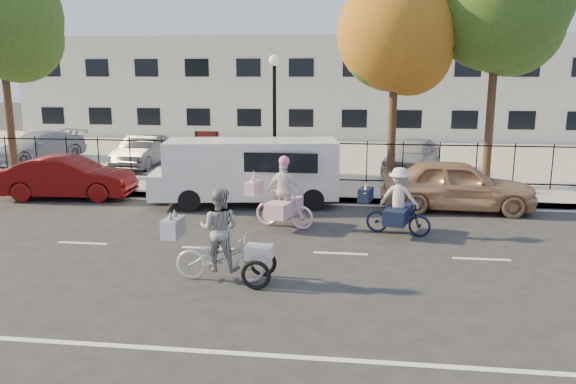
# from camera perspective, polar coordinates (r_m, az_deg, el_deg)

# --- Properties ---
(ground) EXTENTS (120.00, 120.00, 0.00)m
(ground) POSITION_cam_1_polar(r_m,az_deg,el_deg) (12.89, -8.15, -5.69)
(ground) COLOR #333334
(road_markings) EXTENTS (60.00, 9.52, 0.01)m
(road_markings) POSITION_cam_1_polar(r_m,az_deg,el_deg) (12.88, -8.15, -5.67)
(road_markings) COLOR silver
(road_markings) RESTS_ON ground
(curb) EXTENTS (60.00, 0.10, 0.15)m
(curb) POSITION_cam_1_polar(r_m,az_deg,el_deg) (17.62, -3.81, -0.54)
(curb) COLOR #A8A399
(curb) RESTS_ON ground
(sidewalk) EXTENTS (60.00, 2.20, 0.15)m
(sidewalk) POSITION_cam_1_polar(r_m,az_deg,el_deg) (18.62, -3.19, 0.15)
(sidewalk) COLOR #A8A399
(sidewalk) RESTS_ON ground
(parking_lot) EXTENTS (60.00, 15.60, 0.15)m
(parking_lot) POSITION_cam_1_polar(r_m,az_deg,el_deg) (27.30, 0.22, 3.94)
(parking_lot) COLOR #A8A399
(parking_lot) RESTS_ON ground
(iron_fence) EXTENTS (58.00, 0.06, 1.50)m
(iron_fence) POSITION_cam_1_polar(r_m,az_deg,el_deg) (19.54, -2.63, 3.17)
(iron_fence) COLOR black
(iron_fence) RESTS_ON sidewalk
(building) EXTENTS (34.00, 10.00, 6.00)m
(building) POSITION_cam_1_polar(r_m,az_deg,el_deg) (36.98, 2.18, 10.58)
(building) COLOR silver
(building) RESTS_ON ground
(lamppost) EXTENTS (0.36, 0.36, 4.33)m
(lamppost) POSITION_cam_1_polar(r_m,az_deg,el_deg) (18.85, -1.39, 9.62)
(lamppost) COLOR black
(lamppost) RESTS_ON sidewalk
(street_sign) EXTENTS (0.85, 0.06, 1.80)m
(street_sign) POSITION_cam_1_polar(r_m,az_deg,el_deg) (19.49, -8.23, 4.57)
(street_sign) COLOR black
(street_sign) RESTS_ON sidewalk
(zebra_trike) EXTENTS (2.11, 0.81, 1.81)m
(zebra_trike) POSITION_cam_1_polar(r_m,az_deg,el_deg) (10.71, -6.92, -5.40)
(zebra_trike) COLOR silver
(zebra_trike) RESTS_ON ground
(unicorn_bike) EXTENTS (1.89, 1.36, 1.86)m
(unicorn_bike) POSITION_cam_1_polar(r_m,az_deg,el_deg) (14.29, -0.51, -0.95)
(unicorn_bike) COLOR #EAB2CC
(unicorn_bike) RESTS_ON ground
(bull_bike) EXTENTS (1.85, 1.30, 1.67)m
(bull_bike) POSITION_cam_1_polar(r_m,az_deg,el_deg) (13.95, 11.07, -1.60)
(bull_bike) COLOR black
(bull_bike) RESTS_ON ground
(white_van) EXTENTS (5.74, 2.64, 1.95)m
(white_van) POSITION_cam_1_polar(r_m,az_deg,el_deg) (16.80, -4.03, 2.32)
(white_van) COLOR white
(white_van) RESTS_ON ground
(red_sedan) EXTENTS (4.18, 1.79, 1.34)m
(red_sedan) POSITION_cam_1_polar(r_m,az_deg,el_deg) (18.95, -21.41, 1.37)
(red_sedan) COLOR #5A0A0A
(red_sedan) RESTS_ON ground
(gold_sedan) EXTENTS (4.38, 1.86, 1.48)m
(gold_sedan) POSITION_cam_1_polar(r_m,az_deg,el_deg) (16.85, 16.80, 0.70)
(gold_sedan) COLOR tan
(gold_sedan) RESTS_ON ground
(lot_car_a) EXTENTS (3.19, 4.70, 1.27)m
(lot_car_a) POSITION_cam_1_polar(r_m,az_deg,el_deg) (26.55, -24.06, 4.22)
(lot_car_a) COLOR #AAADB2
(lot_car_a) RESTS_ON parking_lot
(lot_car_c) EXTENTS (1.35, 3.79, 1.24)m
(lot_car_c) POSITION_cam_1_polar(r_m,az_deg,el_deg) (23.58, -14.57, 4.00)
(lot_car_c) COLOR #484A50
(lot_car_c) RESTS_ON parking_lot
(lot_car_d) EXTENTS (2.79, 4.27, 1.35)m
(lot_car_d) POSITION_cam_1_polar(r_m,az_deg,el_deg) (21.94, 12.53, 3.67)
(lot_car_d) COLOR #ABADB3
(lot_car_d) RESTS_ON parking_lot
(tree_west) EXTENTS (4.41, 4.41, 8.09)m
(tree_west) POSITION_cam_1_polar(r_m,az_deg,el_deg) (23.31, -26.86, 15.11)
(tree_west) COLOR #442D1D
(tree_west) RESTS_ON ground
(tree_mid) EXTENTS (3.91, 3.91, 7.16)m
(tree_mid) POSITION_cam_1_polar(r_m,az_deg,el_deg) (19.63, 11.28, 15.04)
(tree_mid) COLOR #442D1D
(tree_mid) RESTS_ON ground
(tree_east) EXTENTS (4.70, 4.70, 8.62)m
(tree_east) POSITION_cam_1_polar(r_m,az_deg,el_deg) (20.66, 20.94, 17.20)
(tree_east) COLOR #442D1D
(tree_east) RESTS_ON ground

